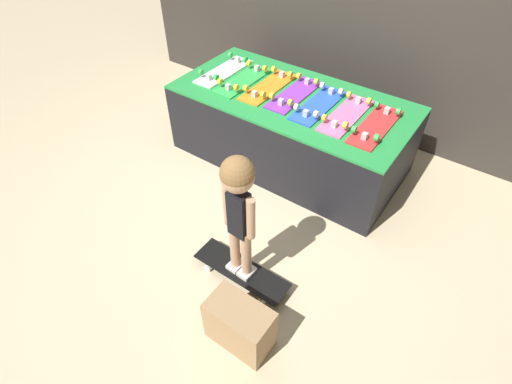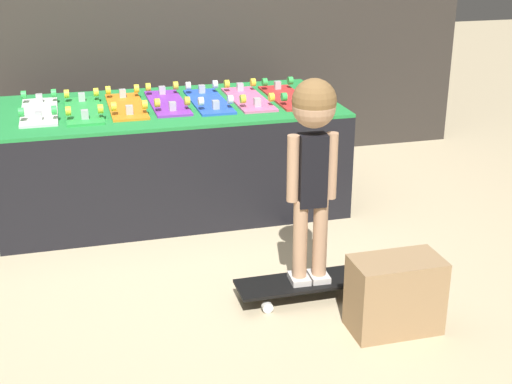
{
  "view_description": "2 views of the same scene",
  "coord_description": "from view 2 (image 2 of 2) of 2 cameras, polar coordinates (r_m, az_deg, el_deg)",
  "views": [
    {
      "loc": [
        1.51,
        -1.99,
        2.41
      ],
      "look_at": [
        0.29,
        -0.27,
        0.42
      ],
      "focal_mm": 28.0,
      "sensor_mm": 36.0,
      "label": 1
    },
    {
      "loc": [
        -0.6,
        -3.6,
        1.74
      ],
      "look_at": [
        0.31,
        -0.27,
        0.41
      ],
      "focal_mm": 50.0,
      "sensor_mm": 36.0,
      "label": 2
    }
  ],
  "objects": [
    {
      "name": "ground_plane",
      "position": [
        4.05,
        -5.21,
        -4.49
      ],
      "size": [
        16.0,
        16.0,
        0.0
      ],
      "primitive_type": "plane",
      "color": "beige"
    },
    {
      "name": "display_rack",
      "position": [
        4.55,
        -6.87,
        2.87
      ],
      "size": [
        2.07,
        1.02,
        0.66
      ],
      "color": "black",
      "rests_on": "ground_plane"
    },
    {
      "name": "skateboard_white_on_rack",
      "position": [
        4.42,
        -16.96,
        6.28
      ],
      "size": [
        0.21,
        0.65,
        0.09
      ],
      "color": "white",
      "rests_on": "display_rack"
    },
    {
      "name": "skateboard_green_on_rack",
      "position": [
        4.38,
        -13.64,
        6.47
      ],
      "size": [
        0.21,
        0.65,
        0.09
      ],
      "color": "green",
      "rests_on": "display_rack"
    },
    {
      "name": "skateboard_orange_on_rack",
      "position": [
        4.43,
        -10.35,
        6.88
      ],
      "size": [
        0.21,
        0.65,
        0.09
      ],
      "color": "orange",
      "rests_on": "display_rack"
    },
    {
      "name": "skateboard_purple_on_rack",
      "position": [
        4.48,
        -7.12,
        7.21
      ],
      "size": [
        0.21,
        0.65,
        0.09
      ],
      "color": "purple",
      "rests_on": "display_rack"
    },
    {
      "name": "skateboard_blue_on_rack",
      "position": [
        4.49,
        -3.82,
        7.36
      ],
      "size": [
        0.21,
        0.65,
        0.09
      ],
      "color": "blue",
      "rests_on": "display_rack"
    },
    {
      "name": "skateboard_pink_on_rack",
      "position": [
        4.54,
        -0.63,
        7.55
      ],
      "size": [
        0.21,
        0.65,
        0.09
      ],
      "color": "pink",
      "rests_on": "display_rack"
    },
    {
      "name": "skateboard_red_on_rack",
      "position": [
        4.59,
        2.51,
        7.7
      ],
      "size": [
        0.21,
        0.65,
        0.09
      ],
      "color": "red",
      "rests_on": "display_rack"
    },
    {
      "name": "skateboard_on_floor",
      "position": [
        3.52,
        4.24,
        -7.28
      ],
      "size": [
        0.71,
        0.21,
        0.09
      ],
      "color": "black",
      "rests_on": "ground_plane"
    },
    {
      "name": "child",
      "position": [
        3.24,
        4.58,
        3.88
      ],
      "size": [
        0.24,
        0.2,
        0.99
      ],
      "rotation": [
        0.0,
        0.0,
        -0.05
      ],
      "color": "silver",
      "rests_on": "skateboard_on_floor"
    },
    {
      "name": "storage_box",
      "position": [
        3.26,
        11.06,
        -8.06
      ],
      "size": [
        0.4,
        0.23,
        0.35
      ],
      "color": "#A37F56",
      "rests_on": "ground_plane"
    }
  ]
}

